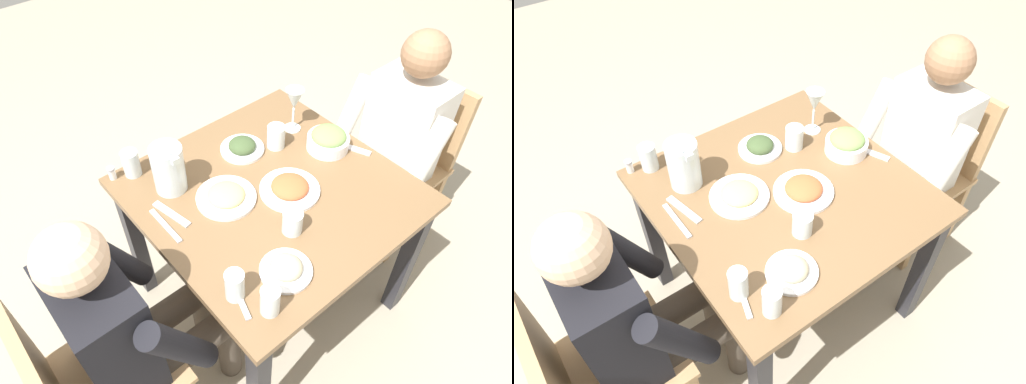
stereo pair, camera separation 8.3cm
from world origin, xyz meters
TOP-DOWN VIEW (x-y plane):
  - ground_plane at (0.00, 0.00)m, footprint 8.00×8.00m
  - dining_table at (0.00, 0.00)m, footprint 0.94×0.94m
  - chair_near at (-0.06, -0.85)m, footprint 0.40×0.40m
  - chair_far at (-0.08, 0.85)m, footprint 0.40×0.40m
  - diner_near at (-0.06, -0.65)m, footprint 0.48×0.53m
  - diner_far at (-0.08, 0.65)m, footprint 0.48×0.53m
  - water_pitcher at (0.25, 0.28)m, footprint 0.16×0.12m
  - salad_bowl at (0.03, -0.33)m, footprint 0.17×0.17m
  - plate_rice_curry at (-0.05, -0.05)m, footprint 0.23×0.23m
  - plate_beans at (-0.30, 0.21)m, footprint 0.17×0.17m
  - plate_fries at (0.07, 0.16)m, footprint 0.22×0.22m
  - plate_dolmas at (0.24, -0.06)m, footprint 0.18×0.18m
  - water_glass_far_left at (0.41, 0.35)m, footprint 0.07×0.07m
  - water_glass_by_pitcher at (-0.19, 0.08)m, footprint 0.07×0.07m
  - water_glass_center at (0.18, -0.18)m, footprint 0.07×0.07m
  - water_glass_far_right at (-0.27, 0.38)m, footprint 0.06×0.06m
  - water_glass_near_right at (-0.37, 0.34)m, footprint 0.06×0.06m
  - wine_glass at (0.21, -0.31)m, footprint 0.08×0.08m
  - salt_shaker at (0.44, 0.42)m, footprint 0.03×0.03m
  - fork_near at (-0.03, -0.40)m, footprint 0.17×0.09m
  - knife_near at (0.10, 0.40)m, footprint 0.19×0.02m
  - fork_far at (0.14, 0.35)m, footprint 0.17×0.06m
  - knife_far at (-0.27, 0.38)m, footprint 0.18×0.07m

SIDE VIEW (x-z plane):
  - ground_plane at x=0.00m, z-range 0.00..0.00m
  - chair_near at x=-0.06m, z-range 0.05..0.90m
  - chair_far at x=-0.08m, z-range 0.05..0.90m
  - dining_table at x=0.00m, z-range 0.25..0.99m
  - diner_near at x=-0.06m, z-range 0.05..1.20m
  - diner_far at x=-0.08m, z-range 0.05..1.20m
  - fork_near at x=-0.03m, z-range 0.74..0.74m
  - knife_near at x=0.10m, z-range 0.74..0.74m
  - fork_far at x=0.14m, z-range 0.74..0.74m
  - knife_far at x=-0.27m, z-range 0.74..0.74m
  - plate_fries at x=0.07m, z-range 0.73..0.77m
  - plate_rice_curry at x=-0.05m, z-range 0.73..0.78m
  - plate_beans at x=-0.30m, z-range 0.73..0.78m
  - plate_dolmas at x=0.24m, z-range 0.73..0.78m
  - salt_shaker at x=0.44m, z-range 0.74..0.79m
  - salad_bowl at x=0.03m, z-range 0.73..0.82m
  - water_glass_by_pitcher at x=-0.19m, z-range 0.74..0.82m
  - water_glass_center at x=0.18m, z-range 0.74..0.83m
  - water_glass_near_right at x=-0.37m, z-range 0.74..0.84m
  - water_glass_far_left at x=0.41m, z-range 0.74..0.84m
  - water_glass_far_right at x=-0.27m, z-range 0.74..0.85m
  - water_pitcher at x=0.25m, z-range 0.74..0.93m
  - wine_glass at x=0.21m, z-range 0.78..0.98m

